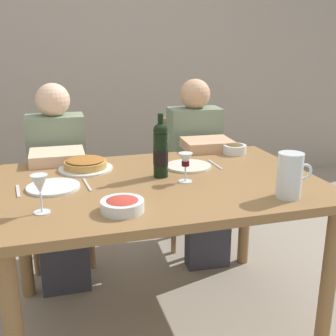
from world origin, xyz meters
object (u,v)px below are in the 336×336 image
Objects in this scene: wine_bottle at (161,150)px; baked_tart at (86,164)px; chair_left at (59,184)px; salad_bowl at (122,205)px; wine_glass_right_diner at (40,186)px; diner_left at (59,178)px; diner_right at (199,164)px; olive_bowl at (235,148)px; dinner_plate_left_setting at (53,187)px; dining_table at (161,199)px; wine_glass_left_diner at (186,161)px; water_pitcher at (290,178)px; chair_right at (188,171)px; dinner_plate_right_setting at (189,166)px.

wine_bottle is 1.12× the size of baked_tart.
wine_bottle is at bearing 121.05° from chair_left.
wine_glass_right_diner reaches higher than salad_bowl.
diner_left reaches higher than salad_bowl.
wine_glass_right_diner is 1.36m from diner_right.
olive_bowl is at bearing 5.29° from baked_tart.
baked_tart is 1.16× the size of dinner_plate_left_setting.
wine_glass_left_diner is at bearing -21.84° from dining_table.
wine_bottle is at bearing 58.23° from diner_right.
wine_bottle is 0.27× the size of diner_right.
dining_table is at bearing 142.45° from water_pitcher.
water_pitcher is at bearing -37.55° from dining_table.
chair_right reaches higher than baked_tart.
baked_tart is at bearing 56.07° from dinner_plate_left_setting.
wine_bottle reaches higher than water_pitcher.
chair_right is (0.94, 0.87, -0.27)m from dinner_plate_left_setting.
olive_bowl is 1.09m from dinner_plate_left_setting.
olive_bowl is at bearing 28.55° from dinner_plate_right_setting.
dinner_plate_right_setting is at bearing -11.90° from baked_tart.
dinner_plate_right_setting is at bearing 48.14° from salad_bowl.
diner_right reaches higher than salad_bowl.
olive_bowl is 0.57× the size of dinner_plate_left_setting.
dinner_plate_left_setting is at bearing 45.96° from chair_right.
baked_tart is 1.98× the size of wine_glass_left_diner.
dinner_plate_left_setting is at bearing 79.81° from wine_glass_right_diner.
olive_bowl is 0.16× the size of chair_right.
baked_tart reaches higher than dinner_plate_right_setting.
salad_bowl is 1.22× the size of wine_glass_left_diner.
chair_right is (-0.01, 1.26, -0.35)m from water_pitcher.
wine_glass_right_diner reaches higher than dinner_plate_left_setting.
dinner_plate_left_setting is 0.88m from chair_left.
water_pitcher is 0.73m from olive_bowl.
wine_glass_right_diner is 1.56m from chair_right.
dining_table is 1.72× the size of chair_right.
salad_bowl is (-0.24, -0.31, 0.12)m from dining_table.
salad_bowl is at bearing -13.73° from wine_glass_right_diner.
chair_right is at bearing -176.91° from chair_left.
wine_glass_left_diner is at bearing 130.52° from diner_left.
wine_glass_left_diner reaches higher than baked_tart.
olive_bowl is (0.79, 0.68, 0.00)m from salad_bowl.
dinner_plate_left_setting is (-1.04, -0.33, -0.03)m from olive_bowl.
chair_left is at bearing 85.38° from wine_glass_right_diner.
dining_table is at bearing 126.39° from diner_left.
wine_glass_right_diner is at bearing 85.45° from diner_left.
chair_right is at bearing 38.72° from baked_tart.
chair_left is (-0.56, 0.92, -0.36)m from wine_glass_left_diner.
water_pitcher is 0.17× the size of diner_right.
baked_tart is 0.55m from wine_glass_left_diner.
wine_glass_left_diner reaches higher than dinner_plate_left_setting.
wine_glass_left_diner is 0.61m from dinner_plate_left_setting.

